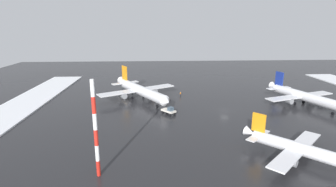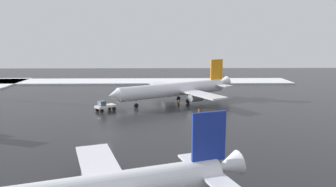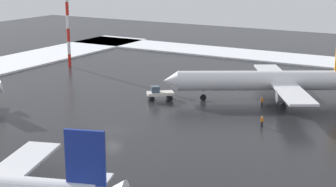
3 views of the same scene
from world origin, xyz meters
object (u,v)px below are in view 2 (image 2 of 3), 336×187
Objects in this scene: airplane_parked_starboard at (176,89)px; pushback_tug at (105,106)px; ground_crew_near_tug at (179,103)px; ground_crew_mid_apron at (199,112)px.

pushback_tug is (9.39, -16.77, -2.25)m from airplane_parked_starboard.
pushback_tug is at bearing -1.42° from airplane_parked_starboard.
airplane_parked_starboard is 18.99× the size of ground_crew_near_tug.
airplane_parked_starboard is at bearing -15.01° from ground_crew_mid_apron.
ground_crew_near_tug is (-10.44, -3.77, 0.00)m from ground_crew_mid_apron.
pushback_tug is 2.88× the size of ground_crew_near_tug.
airplane_parked_starboard is at bearing 46.53° from ground_crew_near_tug.
airplane_parked_starboard reaches higher than ground_crew_near_tug.
airplane_parked_starboard is 18.99× the size of ground_crew_mid_apron.
pushback_tug is at bearing 147.00° from ground_crew_near_tug.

